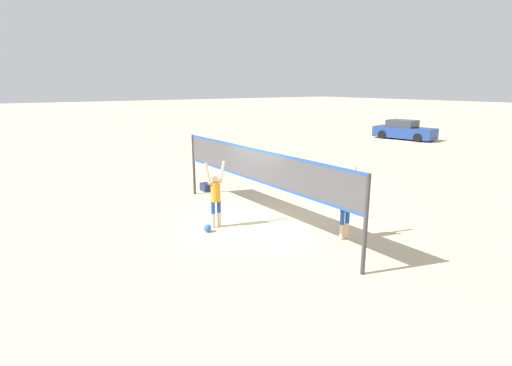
# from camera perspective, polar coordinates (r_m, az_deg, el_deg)

# --- Properties ---
(ground_plane) EXTENTS (200.00, 200.00, 0.00)m
(ground_plane) POSITION_cam_1_polar(r_m,az_deg,el_deg) (12.28, 0.00, -5.76)
(ground_plane) COLOR beige
(volleyball_net) EXTENTS (8.38, 0.10, 2.31)m
(volleyball_net) POSITION_cam_1_polar(r_m,az_deg,el_deg) (11.82, 0.00, 1.97)
(volleyball_net) COLOR #38383D
(volleyball_net) RESTS_ON ground_plane
(player_spiker) EXTENTS (0.28, 0.68, 1.97)m
(player_spiker) POSITION_cam_1_polar(r_m,az_deg,el_deg) (11.72, -5.79, -1.53)
(player_spiker) COLOR beige
(player_spiker) RESTS_ON ground_plane
(player_blocker) EXTENTS (0.28, 0.69, 2.01)m
(player_blocker) POSITION_cam_1_polar(r_m,az_deg,el_deg) (10.99, 12.70, -2.73)
(player_blocker) COLOR beige
(player_blocker) RESTS_ON ground_plane
(volleyball) EXTENTS (0.22, 0.22, 0.22)m
(volleyball) POSITION_cam_1_polar(r_m,az_deg,el_deg) (11.63, -6.95, -6.42)
(volleyball) COLOR blue
(volleyball) RESTS_ON ground_plane
(gear_bag) EXTENTS (0.46, 0.30, 0.31)m
(gear_bag) POSITION_cam_1_polar(r_m,az_deg,el_deg) (16.07, -7.22, -0.57)
(gear_bag) COLOR navy
(gear_bag) RESTS_ON ground_plane
(parked_car_near) EXTENTS (4.82, 2.58, 1.49)m
(parked_car_near) POSITION_cam_1_polar(r_m,az_deg,el_deg) (33.43, 20.38, 7.03)
(parked_car_near) COLOR navy
(parked_car_near) RESTS_ON ground_plane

